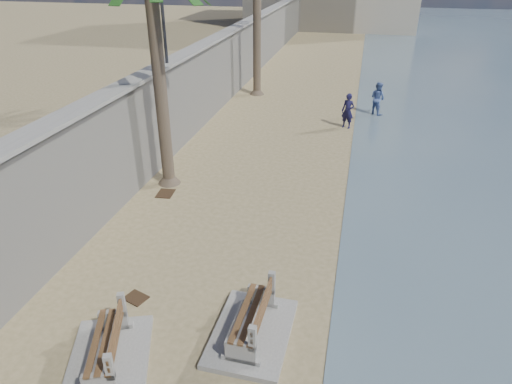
{
  "coord_description": "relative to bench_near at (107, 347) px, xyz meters",
  "views": [
    {
      "loc": [
        2.11,
        -4.27,
        7.23
      ],
      "look_at": [
        -0.5,
        7.0,
        1.2
      ],
      "focal_mm": 32.0,
      "sensor_mm": 36.0,
      "label": 1
    }
  ],
  "objects": [
    {
      "name": "seawall",
      "position": [
        -2.99,
        18.6,
        1.34
      ],
      "size": [
        0.45,
        70.0,
        3.5
      ],
      "primitive_type": "cube",
      "color": "gray",
      "rests_on": "ground_plane"
    },
    {
      "name": "wall_cap",
      "position": [
        -2.99,
        18.6,
        3.14
      ],
      "size": [
        0.8,
        70.0,
        0.12
      ],
      "primitive_type": "cube",
      "color": "gray",
      "rests_on": "seawall"
    },
    {
      "name": "bench_near",
      "position": [
        0.0,
        0.0,
        0.0
      ],
      "size": [
        2.22,
        2.65,
        0.94
      ],
      "color": "gray",
      "rests_on": "ground_plane"
    },
    {
      "name": "bench_far",
      "position": [
        2.6,
        1.36,
        0.01
      ],
      "size": [
        1.64,
        2.36,
        0.98
      ],
      "color": "gray",
      "rests_on": "ground_plane"
    },
    {
      "name": "person_a",
      "position": [
        3.85,
        15.21,
        0.51
      ],
      "size": [
        0.79,
        0.66,
        1.85
      ],
      "primitive_type": "imported",
      "rotation": [
        0.0,
        0.0,
        -0.36
      ],
      "color": "#161437",
      "rests_on": "ground_plane"
    },
    {
      "name": "person_b",
      "position": [
        5.21,
        17.66,
        0.49
      ],
      "size": [
        1.1,
        1.08,
        1.81
      ],
      "primitive_type": "imported",
      "rotation": [
        0.0,
        0.0,
        2.42
      ],
      "color": "#4E65A1",
      "rests_on": "ground_plane"
    },
    {
      "name": "debris_c",
      "position": [
        -1.79,
        7.01,
        -0.4
      ],
      "size": [
        0.59,
        0.71,
        0.03
      ],
      "primitive_type": "cube",
      "rotation": [
        0.0,
        0.0,
        1.66
      ],
      "color": "#382616",
      "rests_on": "ground_plane"
    },
    {
      "name": "debris_d",
      "position": [
        -0.36,
        1.88,
        -0.4
      ],
      "size": [
        0.62,
        0.56,
        0.03
      ],
      "primitive_type": "cube",
      "rotation": [
        0.0,
        0.0,
        5.94
      ],
      "color": "#382616",
      "rests_on": "ground_plane"
    }
  ]
}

